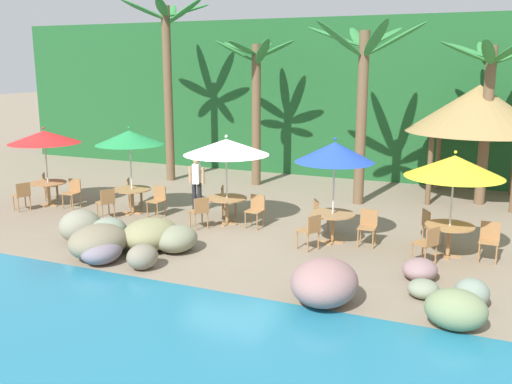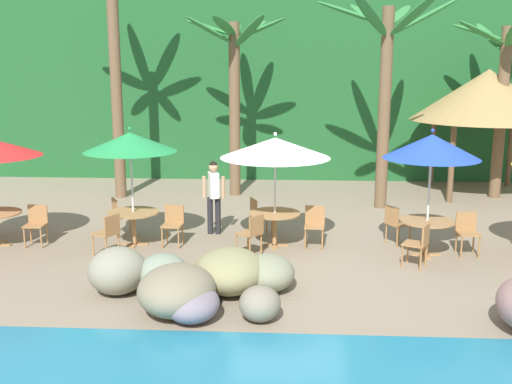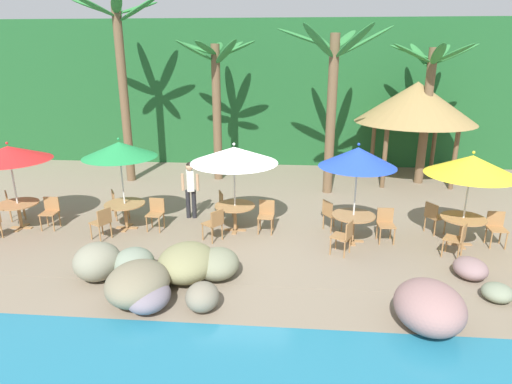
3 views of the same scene
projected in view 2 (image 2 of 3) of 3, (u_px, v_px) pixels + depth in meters
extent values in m
plane|color=gray|center=(289.00, 251.00, 12.92)|extent=(120.00, 120.00, 0.00)
cube|color=gray|center=(289.00, 251.00, 12.92)|extent=(18.00, 5.20, 0.01)
cube|color=#1E5628|center=(291.00, 88.00, 21.07)|extent=(28.00, 2.40, 6.00)
ellipsoid|color=gray|center=(118.00, 270.00, 10.51)|extent=(1.00, 1.06, 0.81)
ellipsoid|color=gray|center=(163.00, 273.00, 10.60)|extent=(0.89, 0.92, 0.66)
ellipsoid|color=#7B7259|center=(177.00, 290.00, 9.68)|extent=(1.24, 1.46, 0.77)
ellipsoid|color=slate|center=(192.00, 304.00, 9.43)|extent=(0.85, 0.99, 0.53)
ellipsoid|color=gray|center=(260.00, 303.00, 9.43)|extent=(0.65, 0.73, 0.54)
ellipsoid|color=#858459|center=(230.00, 271.00, 10.60)|extent=(1.25, 1.50, 0.74)
ellipsoid|color=gray|center=(267.00, 273.00, 10.69)|extent=(0.95, 1.12, 0.61)
cylinder|color=#9E7042|center=(41.00, 238.00, 13.03)|extent=(0.04, 0.04, 0.45)
cylinder|color=#9E7042|center=(24.00, 238.00, 13.03)|extent=(0.04, 0.04, 0.45)
cylinder|color=#9E7042|center=(47.00, 234.00, 13.37)|extent=(0.04, 0.04, 0.45)
cylinder|color=#9E7042|center=(31.00, 234.00, 13.38)|extent=(0.04, 0.04, 0.45)
cube|color=#9E7042|center=(35.00, 225.00, 13.15)|extent=(0.44, 0.44, 0.03)
cube|color=#9E7042|center=(38.00, 214.00, 13.31)|extent=(0.42, 0.05, 0.42)
cylinder|color=silver|center=(132.00, 192.00, 13.10)|extent=(0.04, 0.04, 2.35)
cone|color=#238E47|center=(130.00, 142.00, 12.87)|extent=(1.96, 1.96, 0.41)
sphere|color=#238E47|center=(130.00, 129.00, 12.81)|extent=(0.07, 0.07, 0.07)
cube|color=#A37547|center=(135.00, 244.00, 13.34)|extent=(0.60, 0.12, 0.03)
cube|color=#A37547|center=(135.00, 244.00, 13.34)|extent=(0.12, 0.60, 0.03)
cylinder|color=#A37547|center=(134.00, 228.00, 13.26)|extent=(0.09, 0.09, 0.71)
cylinder|color=#A37547|center=(133.00, 212.00, 13.19)|extent=(1.10, 1.10, 0.03)
cylinder|color=#9E7042|center=(178.00, 239.00, 12.99)|extent=(0.04, 0.04, 0.45)
cylinder|color=#9E7042|center=(162.00, 238.00, 13.04)|extent=(0.04, 0.04, 0.45)
cylinder|color=#9E7042|center=(183.00, 234.00, 13.34)|extent=(0.04, 0.04, 0.45)
cylinder|color=#9E7042|center=(167.00, 234.00, 13.39)|extent=(0.04, 0.04, 0.45)
cube|color=#9E7042|center=(172.00, 225.00, 13.14)|extent=(0.45, 0.45, 0.03)
cube|color=#9E7042|center=(174.00, 214.00, 13.29)|extent=(0.42, 0.06, 0.42)
cylinder|color=#9E7042|center=(130.00, 223.00, 14.27)|extent=(0.04, 0.04, 0.45)
cylinder|color=#9E7042|center=(134.00, 226.00, 13.96)|extent=(0.04, 0.04, 0.45)
cylinder|color=#9E7042|center=(115.00, 225.00, 14.12)|extent=(0.04, 0.04, 0.45)
cylinder|color=#9E7042|center=(118.00, 228.00, 13.81)|extent=(0.04, 0.04, 0.45)
cube|color=#9E7042|center=(124.00, 215.00, 13.99)|extent=(0.57, 0.57, 0.03)
cube|color=#9E7042|center=(115.00, 208.00, 13.86)|extent=(0.24, 0.38, 0.42)
cylinder|color=#9E7042|center=(93.00, 246.00, 12.53)|extent=(0.04, 0.04, 0.45)
cylinder|color=#9E7042|center=(106.00, 241.00, 12.82)|extent=(0.04, 0.04, 0.45)
cylinder|color=#9E7042|center=(106.00, 248.00, 12.34)|extent=(0.04, 0.04, 0.45)
cylinder|color=#9E7042|center=(118.00, 244.00, 12.64)|extent=(0.04, 0.04, 0.45)
cube|color=#9E7042|center=(105.00, 233.00, 12.53)|extent=(0.57, 0.57, 0.03)
cube|color=#9E7042|center=(112.00, 225.00, 12.39)|extent=(0.23, 0.39, 0.42)
cylinder|color=silver|center=(275.00, 195.00, 13.03)|extent=(0.04, 0.04, 2.24)
cone|color=white|center=(275.00, 148.00, 12.82)|extent=(2.32, 2.32, 0.42)
sphere|color=white|center=(275.00, 134.00, 12.76)|extent=(0.07, 0.07, 0.07)
cube|color=#A37547|center=(275.00, 245.00, 13.26)|extent=(0.60, 0.12, 0.03)
cube|color=#A37547|center=(275.00, 245.00, 13.26)|extent=(0.12, 0.60, 0.03)
cylinder|color=#A37547|center=(275.00, 229.00, 13.19)|extent=(0.09, 0.09, 0.71)
cylinder|color=#A37547|center=(275.00, 213.00, 13.12)|extent=(1.10, 1.10, 0.03)
cylinder|color=#9E7042|center=(322.00, 240.00, 12.91)|extent=(0.04, 0.04, 0.45)
cylinder|color=#9E7042|center=(305.00, 239.00, 12.96)|extent=(0.04, 0.04, 0.45)
cylinder|color=#9E7042|center=(323.00, 235.00, 13.26)|extent=(0.04, 0.04, 0.45)
cylinder|color=#9E7042|center=(306.00, 235.00, 13.31)|extent=(0.04, 0.04, 0.45)
cube|color=#9E7042|center=(314.00, 226.00, 13.06)|extent=(0.45, 0.45, 0.03)
cube|color=#9E7042|center=(315.00, 215.00, 13.21)|extent=(0.42, 0.07, 0.42)
cylinder|color=#9E7042|center=(267.00, 223.00, 14.23)|extent=(0.04, 0.04, 0.45)
cylinder|color=#9E7042|center=(272.00, 227.00, 13.90)|extent=(0.04, 0.04, 0.45)
cylinder|color=#9E7042|center=(252.00, 225.00, 14.12)|extent=(0.04, 0.04, 0.45)
cylinder|color=#9E7042|center=(257.00, 228.00, 13.79)|extent=(0.04, 0.04, 0.45)
cube|color=#9E7042|center=(262.00, 216.00, 13.96)|extent=(0.54, 0.54, 0.03)
cube|color=#9E7042|center=(254.00, 208.00, 13.86)|extent=(0.19, 0.40, 0.42)
cylinder|color=#9E7042|center=(237.00, 245.00, 12.56)|extent=(0.04, 0.04, 0.45)
cylinder|color=#9E7042|center=(248.00, 241.00, 12.83)|extent=(0.04, 0.04, 0.45)
cylinder|color=#9E7042|center=(250.00, 248.00, 12.34)|extent=(0.04, 0.04, 0.45)
cylinder|color=#9E7042|center=(261.00, 244.00, 12.61)|extent=(0.04, 0.04, 0.45)
cube|color=#9E7042|center=(249.00, 233.00, 12.53)|extent=(0.59, 0.59, 0.03)
cube|color=#9E7042|center=(256.00, 226.00, 12.37)|extent=(0.28, 0.36, 0.42)
cylinder|color=silver|center=(429.00, 199.00, 12.39)|extent=(0.04, 0.04, 2.35)
cone|color=blue|center=(432.00, 146.00, 12.16)|extent=(1.91, 1.91, 0.48)
sphere|color=blue|center=(433.00, 130.00, 12.09)|extent=(0.07, 0.07, 0.07)
cube|color=#A37547|center=(425.00, 254.00, 12.63)|extent=(0.60, 0.12, 0.03)
cube|color=#A37547|center=(425.00, 254.00, 12.63)|extent=(0.12, 0.60, 0.03)
cylinder|color=#A37547|center=(426.00, 238.00, 12.56)|extent=(0.09, 0.09, 0.71)
cylinder|color=#A37547|center=(427.00, 221.00, 12.48)|extent=(1.10, 1.10, 0.03)
cylinder|color=#9E7042|center=(479.00, 247.00, 12.40)|extent=(0.04, 0.04, 0.45)
cylinder|color=#9E7042|center=(461.00, 247.00, 12.40)|extent=(0.04, 0.04, 0.45)
cylinder|color=#9E7042|center=(473.00, 242.00, 12.75)|extent=(0.04, 0.04, 0.45)
cylinder|color=#9E7042|center=(456.00, 242.00, 12.75)|extent=(0.04, 0.04, 0.45)
cube|color=#9E7042|center=(468.00, 234.00, 12.52)|extent=(0.44, 0.44, 0.03)
cube|color=#9E7042|center=(466.00, 222.00, 12.68)|extent=(0.42, 0.05, 0.42)
cylinder|color=#9E7042|center=(399.00, 231.00, 13.56)|extent=(0.04, 0.04, 0.45)
cylinder|color=#9E7042|center=(410.00, 235.00, 13.25)|extent=(0.04, 0.04, 0.45)
cylinder|color=#9E7042|center=(386.00, 234.00, 13.39)|extent=(0.04, 0.04, 0.45)
cylinder|color=#9E7042|center=(397.00, 238.00, 13.08)|extent=(0.04, 0.04, 0.45)
cube|color=#9E7042|center=(399.00, 224.00, 13.27)|extent=(0.58, 0.58, 0.03)
cube|color=#9E7042|center=(392.00, 216.00, 13.14)|extent=(0.25, 0.38, 0.42)
cylinder|color=#9E7042|center=(402.00, 257.00, 11.81)|extent=(0.04, 0.04, 0.45)
cylinder|color=#9E7042|center=(408.00, 252.00, 12.11)|extent=(0.04, 0.04, 0.45)
cylinder|color=#9E7042|center=(421.00, 260.00, 11.63)|extent=(0.04, 0.04, 0.45)
cylinder|color=#9E7042|center=(426.00, 255.00, 11.93)|extent=(0.04, 0.04, 0.45)
cube|color=#9E7042|center=(415.00, 244.00, 11.82)|extent=(0.56, 0.56, 0.03)
cube|color=#9E7042|center=(426.00, 236.00, 11.68)|extent=(0.22, 0.39, 0.42)
cylinder|color=brown|center=(116.00, 88.00, 17.35)|extent=(0.32, 0.32, 6.33)
cylinder|color=brown|center=(235.00, 111.00, 17.79)|extent=(0.32, 0.32, 4.98)
ellipsoid|color=#2D7A38|center=(260.00, 29.00, 17.20)|extent=(1.47, 0.49, 0.68)
ellipsoid|color=#2D7A38|center=(251.00, 30.00, 17.88)|extent=(1.14, 1.38, 0.67)
ellipsoid|color=#2D7A38|center=(235.00, 28.00, 18.03)|extent=(0.42, 1.50, 0.50)
ellipsoid|color=#2D7A38|center=(209.00, 27.00, 17.53)|extent=(1.52, 0.72, 0.55)
ellipsoid|color=#2D7A38|center=(209.00, 30.00, 17.01)|extent=(1.40, 0.98, 0.79)
ellipsoid|color=#2D7A38|center=(224.00, 26.00, 16.60)|extent=(0.73, 1.52, 0.56)
ellipsoid|color=#2D7A38|center=(249.00, 31.00, 16.73)|extent=(1.13, 1.27, 0.89)
cylinder|color=brown|center=(384.00, 110.00, 16.19)|extent=(0.32, 0.32, 5.28)
ellipsoid|color=#2D7A38|center=(426.00, 16.00, 15.62)|extent=(1.74, 0.37, 1.01)
ellipsoid|color=#2D7A38|center=(399.00, 15.00, 16.48)|extent=(1.12, 1.82, 0.73)
ellipsoid|color=#2D7A38|center=(368.00, 17.00, 16.53)|extent=(1.12, 1.77, 0.87)
ellipsoid|color=#2D7A38|center=(351.00, 13.00, 15.84)|extent=(1.88, 0.59, 0.72)
ellipsoid|color=#2D7A38|center=(370.00, 14.00, 14.96)|extent=(1.28, 1.61, 1.06)
ellipsoid|color=#2D7A38|center=(414.00, 14.00, 14.87)|extent=(1.21, 1.65, 1.05)
cylinder|color=brown|center=(501.00, 114.00, 17.47)|extent=(0.32, 0.32, 4.85)
ellipsoid|color=#2D7A38|center=(490.00, 37.00, 17.78)|extent=(0.77, 1.47, 0.93)
ellipsoid|color=#2D7A38|center=(478.00, 32.00, 17.43)|extent=(1.53, 1.11, 0.58)
ellipsoid|color=#2D7A38|center=(482.00, 33.00, 16.82)|extent=(1.56, 0.79, 0.72)
cylinder|color=brown|center=(432.00, 151.00, 19.46)|extent=(0.16, 0.16, 2.20)
cylinder|color=brown|center=(510.00, 152.00, 19.33)|extent=(0.16, 0.16, 2.20)
cylinder|color=brown|center=(452.00, 164.00, 17.10)|extent=(0.16, 0.16, 2.20)
cone|color=#9E7F4C|center=(488.00, 95.00, 17.83)|extent=(4.39, 4.39, 1.48)
cylinder|color=#232328|center=(210.00, 216.00, 14.10)|extent=(0.13, 0.13, 0.86)
cylinder|color=#232328|center=(218.00, 216.00, 14.09)|extent=(0.13, 0.13, 0.86)
cube|color=silver|center=(214.00, 185.00, 13.94)|extent=(0.29, 0.38, 0.58)
cylinder|color=tan|center=(204.00, 187.00, 13.97)|extent=(0.08, 0.08, 0.50)
cylinder|color=tan|center=(223.00, 187.00, 13.94)|extent=(0.08, 0.08, 0.50)
sphere|color=tan|center=(213.00, 167.00, 13.86)|extent=(0.21, 0.21, 0.21)
sphere|color=black|center=(213.00, 165.00, 13.85)|extent=(0.18, 0.18, 0.18)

